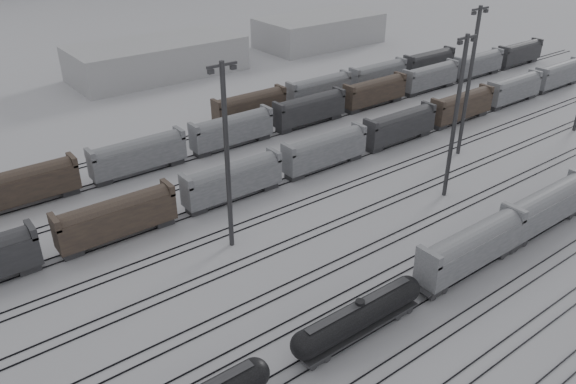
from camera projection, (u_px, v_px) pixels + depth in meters
ground at (456, 286)px, 62.41m from camera, size 900.00×900.00×0.00m
tracks at (349, 221)px, 74.65m from camera, size 220.00×71.50×0.16m
tank_car_b at (359, 316)px, 54.45m from camera, size 16.31×2.72×4.03m
hopper_car_a at (472, 246)px, 63.16m from camera, size 15.81×3.14×5.65m
hopper_car_b at (546, 205)px, 71.33m from camera, size 15.97×3.17×5.71m
light_mast_b at (227, 155)px, 63.99m from camera, size 3.69×0.59×23.06m
light_mast_c at (456, 115)px, 75.43m from camera, size 3.68×0.59×23.01m
light_mast_d at (469, 79)px, 88.09m from camera, size 3.83×0.61×23.92m
bg_string_near at (325, 152)px, 87.80m from camera, size 151.00×3.00×5.60m
bg_string_mid at (310, 110)px, 104.36m from camera, size 151.00×3.00×5.60m
bg_string_far at (349, 83)px, 119.32m from camera, size 66.00×3.00×5.60m
warehouse_mid at (158, 58)px, 132.48m from camera, size 40.00×18.00×8.00m
warehouse_right at (319, 30)px, 159.18m from camera, size 35.00×18.00×8.00m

